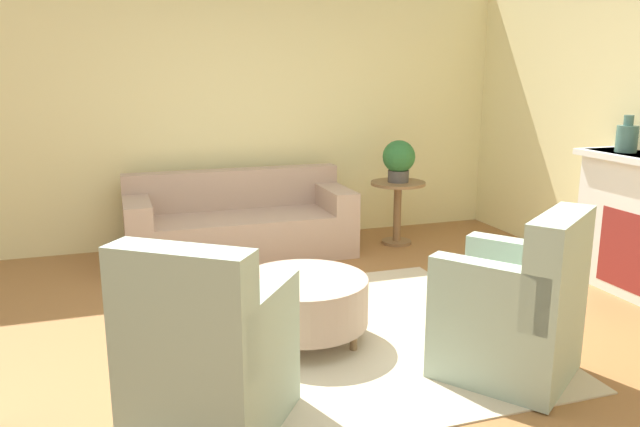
# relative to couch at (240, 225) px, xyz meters

# --- Properties ---
(ground_plane) EXTENTS (16.00, 16.00, 0.00)m
(ground_plane) POSITION_rel_couch_xyz_m (0.15, -2.14, -0.30)
(ground_plane) COLOR #996638
(wall_back) EXTENTS (9.40, 0.12, 2.80)m
(wall_back) POSITION_rel_couch_xyz_m (0.15, 0.62, 1.10)
(wall_back) COLOR beige
(wall_back) RESTS_ON ground_plane
(rug) EXTENTS (2.68, 2.42, 0.01)m
(rug) POSITION_rel_couch_xyz_m (0.15, -2.14, -0.30)
(rug) COLOR beige
(rug) RESTS_ON ground_plane
(couch) EXTENTS (2.15, 0.86, 0.81)m
(couch) POSITION_rel_couch_xyz_m (0.00, 0.00, 0.00)
(couch) COLOR tan
(couch) RESTS_ON ground_plane
(armchair_left) EXTENTS (0.98, 0.99, 1.01)m
(armchair_left) POSITION_rel_couch_xyz_m (-0.76, -2.97, 0.10)
(armchair_left) COLOR #9EB29E
(armchair_left) RESTS_ON rug
(armchair_right) EXTENTS (0.98, 0.99, 1.01)m
(armchair_right) POSITION_rel_couch_xyz_m (1.05, -2.97, 0.10)
(armchair_right) COLOR #9EB29E
(armchair_right) RESTS_ON rug
(ottoman_table) EXTENTS (0.86, 0.86, 0.43)m
(ottoman_table) POSITION_rel_couch_xyz_m (0.01, -2.10, -0.02)
(ottoman_table) COLOR tan
(ottoman_table) RESTS_ON rug
(side_table) EXTENTS (0.56, 0.56, 0.66)m
(side_table) POSITION_rel_couch_xyz_m (1.65, -0.10, 0.15)
(side_table) COLOR olive
(side_table) RESTS_ON ground_plane
(vase_mantel_near) EXTENTS (0.17, 0.17, 0.30)m
(vase_mantel_near) POSITION_rel_couch_xyz_m (2.82, -1.87, 0.95)
(vase_mantel_near) COLOR #477066
(vase_mantel_near) RESTS_ON fireplace
(potted_plant_on_side_table) EXTENTS (0.33, 0.33, 0.43)m
(potted_plant_on_side_table) POSITION_rel_couch_xyz_m (1.65, -0.10, 0.59)
(potted_plant_on_side_table) COLOR #4C4742
(potted_plant_on_side_table) RESTS_ON side_table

